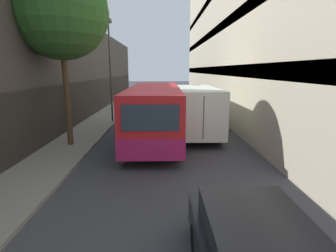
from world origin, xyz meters
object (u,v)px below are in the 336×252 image
at_px(bus, 155,111).
at_px(street_lamp, 109,52).
at_px(box_truck, 193,107).
at_px(street_tree_left, 60,12).

distance_m(bus, street_lamp, 6.49).
height_order(box_truck, street_tree_left, street_tree_left).
relative_size(street_lamp, street_tree_left, 0.84).
bearing_deg(street_lamp, bus, -53.73).
xyz_separation_m(bus, street_tree_left, (-4.19, -1.70, 4.84)).
distance_m(bus, box_truck, 2.88).
distance_m(box_truck, street_tree_left, 8.80).
xyz_separation_m(box_truck, street_lamp, (-5.60, 2.76, 3.45)).
bearing_deg(bus, street_lamp, 126.27).
bearing_deg(street_lamp, box_truck, -26.24).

